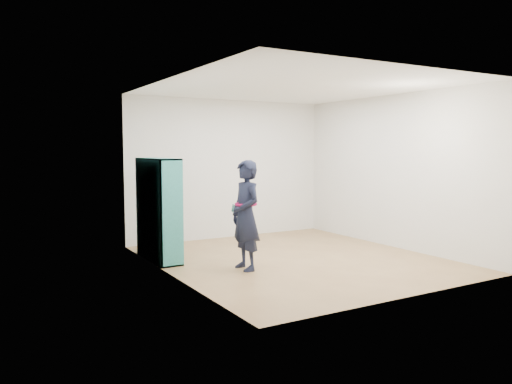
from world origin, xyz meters
TOP-DOWN VIEW (x-y plane):
  - floor at (0.00, 0.00)m, footprint 4.50×4.50m
  - ceiling at (0.00, 0.00)m, footprint 4.50×4.50m
  - wall_left at (-2.00, 0.00)m, footprint 0.02×4.50m
  - wall_right at (2.00, 0.00)m, footprint 0.02×4.50m
  - wall_back at (0.00, 2.25)m, footprint 4.00×0.02m
  - wall_front at (0.00, -2.25)m, footprint 4.00×0.02m
  - bookshelf at (-1.85, 1.04)m, footprint 0.34×1.16m
  - person at (-0.98, -0.17)m, footprint 0.38×0.57m
  - smartphone at (-1.14, -0.10)m, footprint 0.02×0.10m

SIDE VIEW (x-z plane):
  - floor at x=0.00m, z-range 0.00..0.00m
  - bookshelf at x=-1.85m, z-range -0.02..1.52m
  - person at x=-0.98m, z-range 0.00..1.53m
  - smartphone at x=-1.14m, z-range 0.80..0.93m
  - wall_left at x=-2.00m, z-range 0.00..2.60m
  - wall_right at x=2.00m, z-range 0.00..2.60m
  - wall_back at x=0.00m, z-range 0.00..2.60m
  - wall_front at x=0.00m, z-range 0.00..2.60m
  - ceiling at x=0.00m, z-range 2.60..2.60m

